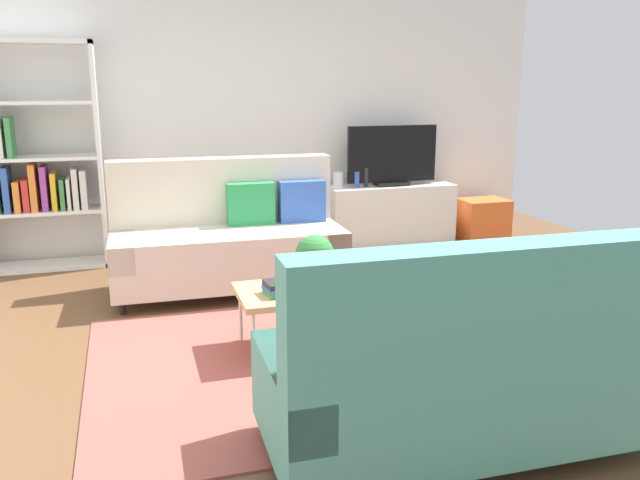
{
  "coord_description": "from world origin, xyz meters",
  "views": [
    {
      "loc": [
        -1.25,
        -3.98,
        1.75
      ],
      "look_at": [
        0.03,
        0.26,
        0.65
      ],
      "focal_mm": 36.31,
      "sensor_mm": 36.0,
      "label": 1
    }
  ],
  "objects_px": {
    "couch_beige": "(229,238)",
    "tv": "(392,156)",
    "couch_green": "(467,368)",
    "vase_0": "(338,179)",
    "tv_console": "(390,214)",
    "bottle_1": "(366,177)",
    "coffee_table": "(321,291)",
    "bookshelf": "(35,165)",
    "bottle_0": "(357,179)",
    "storage_trunk": "(483,219)",
    "table_book_0": "(284,291)",
    "potted_plant": "(315,260)"
  },
  "relations": [
    {
      "from": "coffee_table",
      "to": "bookshelf",
      "type": "bearing_deg",
      "value": 127.65
    },
    {
      "from": "storage_trunk",
      "to": "bookshelf",
      "type": "bearing_deg",
      "value": 178.52
    },
    {
      "from": "tv",
      "to": "bookshelf",
      "type": "relative_size",
      "value": 0.48
    },
    {
      "from": "couch_green",
      "to": "table_book_0",
      "type": "bearing_deg",
      "value": 113.12
    },
    {
      "from": "table_book_0",
      "to": "vase_0",
      "type": "height_order",
      "value": "vase_0"
    },
    {
      "from": "tv_console",
      "to": "tv",
      "type": "bearing_deg",
      "value": -90.0
    },
    {
      "from": "coffee_table",
      "to": "bottle_1",
      "type": "height_order",
      "value": "bottle_1"
    },
    {
      "from": "coffee_table",
      "to": "table_book_0",
      "type": "xyz_separation_m",
      "value": [
        -0.26,
        -0.06,
        0.04
      ]
    },
    {
      "from": "couch_beige",
      "to": "bookshelf",
      "type": "xyz_separation_m",
      "value": [
        -1.6,
        1.15,
        0.53
      ]
    },
    {
      "from": "couch_green",
      "to": "vase_0",
      "type": "relative_size",
      "value": 12.01
    },
    {
      "from": "couch_beige",
      "to": "bottle_0",
      "type": "height_order",
      "value": "couch_beige"
    },
    {
      "from": "tv_console",
      "to": "tv",
      "type": "xyz_separation_m",
      "value": [
        0.0,
        -0.02,
        0.63
      ]
    },
    {
      "from": "vase_0",
      "to": "coffee_table",
      "type": "bearing_deg",
      "value": -110.71
    },
    {
      "from": "tv_console",
      "to": "storage_trunk",
      "type": "xyz_separation_m",
      "value": [
        1.1,
        -0.1,
        -0.1
      ]
    },
    {
      "from": "couch_green",
      "to": "tv_console",
      "type": "relative_size",
      "value": 1.37
    },
    {
      "from": "tv",
      "to": "table_book_0",
      "type": "bearing_deg",
      "value": -125.18
    },
    {
      "from": "couch_green",
      "to": "vase_0",
      "type": "bearing_deg",
      "value": 81.31
    },
    {
      "from": "coffee_table",
      "to": "tv",
      "type": "xyz_separation_m",
      "value": [
        1.56,
        2.53,
        0.56
      ]
    },
    {
      "from": "couch_beige",
      "to": "bottle_1",
      "type": "xyz_separation_m",
      "value": [
        1.64,
        1.09,
        0.29
      ]
    },
    {
      "from": "couch_beige",
      "to": "coffee_table",
      "type": "distance_m",
      "value": 1.47
    },
    {
      "from": "couch_beige",
      "to": "tv",
      "type": "bearing_deg",
      "value": -149.06
    },
    {
      "from": "couch_green",
      "to": "bookshelf",
      "type": "distance_m",
      "value": 4.62
    },
    {
      "from": "storage_trunk",
      "to": "table_book_0",
      "type": "xyz_separation_m",
      "value": [
        -2.92,
        -2.51,
        0.21
      ]
    },
    {
      "from": "tv_console",
      "to": "table_book_0",
      "type": "height_order",
      "value": "tv_console"
    },
    {
      "from": "bottle_0",
      "to": "vase_0",
      "type": "bearing_deg",
      "value": 152.85
    },
    {
      "from": "vase_0",
      "to": "bottle_1",
      "type": "relative_size",
      "value": 0.79
    },
    {
      "from": "bottle_0",
      "to": "tv_console",
      "type": "bearing_deg",
      "value": 5.65
    },
    {
      "from": "storage_trunk",
      "to": "couch_green",
      "type": "bearing_deg",
      "value": -121.57
    },
    {
      "from": "bottle_1",
      "to": "bookshelf",
      "type": "bearing_deg",
      "value": 178.94
    },
    {
      "from": "table_book_0",
      "to": "bottle_0",
      "type": "bearing_deg",
      "value": 61.06
    },
    {
      "from": "tv",
      "to": "storage_trunk",
      "type": "bearing_deg",
      "value": -4.16
    },
    {
      "from": "bottle_0",
      "to": "storage_trunk",
      "type": "bearing_deg",
      "value": -2.28
    },
    {
      "from": "bookshelf",
      "to": "storage_trunk",
      "type": "distance_m",
      "value": 4.71
    },
    {
      "from": "couch_beige",
      "to": "bookshelf",
      "type": "distance_m",
      "value": 2.04
    },
    {
      "from": "bookshelf",
      "to": "vase_0",
      "type": "height_order",
      "value": "bookshelf"
    },
    {
      "from": "couch_beige",
      "to": "table_book_0",
      "type": "height_order",
      "value": "couch_beige"
    },
    {
      "from": "bottle_1",
      "to": "couch_beige",
      "type": "bearing_deg",
      "value": -146.53
    },
    {
      "from": "vase_0",
      "to": "couch_green",
      "type": "bearing_deg",
      "value": -99.84
    },
    {
      "from": "potted_plant",
      "to": "vase_0",
      "type": "distance_m",
      "value": 2.83
    },
    {
      "from": "coffee_table",
      "to": "bottle_1",
      "type": "distance_m",
      "value": 2.83
    },
    {
      "from": "vase_0",
      "to": "storage_trunk",
      "type": "bearing_deg",
      "value": -5.1
    },
    {
      "from": "bookshelf",
      "to": "potted_plant",
      "type": "distance_m",
      "value": 3.26
    },
    {
      "from": "tv_console",
      "to": "bottle_0",
      "type": "height_order",
      "value": "bottle_0"
    },
    {
      "from": "tv",
      "to": "vase_0",
      "type": "height_order",
      "value": "tv"
    },
    {
      "from": "potted_plant",
      "to": "bottle_1",
      "type": "xyz_separation_m",
      "value": [
        1.31,
        2.54,
        0.12
      ]
    },
    {
      "from": "couch_green",
      "to": "bookshelf",
      "type": "relative_size",
      "value": 0.91
    },
    {
      "from": "tv_console",
      "to": "bottle_1",
      "type": "distance_m",
      "value": 0.52
    },
    {
      "from": "tv_console",
      "to": "bottle_1",
      "type": "xyz_separation_m",
      "value": [
        -0.3,
        -0.04,
        0.42
      ]
    },
    {
      "from": "couch_beige",
      "to": "coffee_table",
      "type": "bearing_deg",
      "value": 106.28
    },
    {
      "from": "tv",
      "to": "bottle_1",
      "type": "relative_size",
      "value": 4.98
    }
  ]
}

